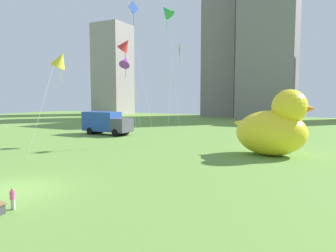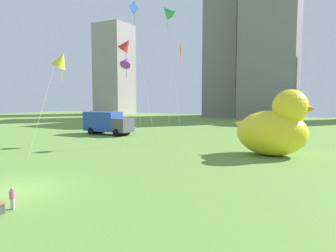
# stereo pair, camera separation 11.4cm
# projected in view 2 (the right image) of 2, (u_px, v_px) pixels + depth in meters

# --- Properties ---
(ground_plane) EXTENTS (140.00, 140.00, 0.00)m
(ground_plane) POSITION_uv_depth(u_px,v_px,m) (14.00, 191.00, 15.39)
(ground_plane) COLOR olive
(person_child) EXTENTS (0.22, 0.22, 0.91)m
(person_child) POSITION_uv_depth(u_px,v_px,m) (12.00, 197.00, 12.77)
(person_child) COLOR silver
(person_child) RESTS_ON ground
(giant_inflatable_duck) EXTENTS (6.37, 4.09, 5.28)m
(giant_inflatable_duck) POSITION_uv_depth(u_px,v_px,m) (275.00, 128.00, 24.50)
(giant_inflatable_duck) COLOR yellow
(giant_inflatable_duck) RESTS_ON ground
(box_truck) EXTENTS (6.51, 2.56, 2.85)m
(box_truck) POSITION_uv_depth(u_px,v_px,m) (107.00, 123.00, 38.72)
(box_truck) COLOR #264CA5
(box_truck) RESTS_ON ground
(city_skyline) EXTENTS (86.43, 17.22, 37.04)m
(city_skyline) POSITION_uv_depth(u_px,v_px,m) (260.00, 54.00, 68.98)
(city_skyline) COLOR #9E938C
(city_skyline) RESTS_ON ground
(kite_blue) EXTENTS (2.15, 2.73, 14.04)m
(kite_blue) POSITION_uv_depth(u_px,v_px,m) (135.00, 15.00, 30.13)
(kite_blue) COLOR silver
(kite_blue) RESTS_ON ground
(kite_purple) EXTENTS (1.93, 2.10, 9.10)m
(kite_purple) POSITION_uv_depth(u_px,v_px,m) (126.00, 61.00, 31.37)
(kite_purple) COLOR silver
(kite_purple) RESTS_ON ground
(kite_red) EXTENTS (2.14, 2.28, 10.35)m
(kite_red) POSITION_uv_depth(u_px,v_px,m) (126.00, 45.00, 28.97)
(kite_red) COLOR silver
(kite_red) RESTS_ON ground
(kite_green) EXTENTS (1.72, 1.35, 13.68)m
(kite_green) POSITION_uv_depth(u_px,v_px,m) (167.00, 11.00, 29.52)
(kite_green) COLOR silver
(kite_green) RESTS_ON ground
(kite_yellow) EXTENTS (3.07, 3.69, 8.27)m
(kite_yellow) POSITION_uv_depth(u_px,v_px,m) (61.00, 60.00, 23.82)
(kite_yellow) COLOR silver
(kite_yellow) RESTS_ON ground
(kite_orange) EXTENTS (1.21, 1.24, 9.98)m
(kite_orange) POSITION_uv_depth(u_px,v_px,m) (180.00, 53.00, 29.82)
(kite_orange) COLOR silver
(kite_orange) RESTS_ON ground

